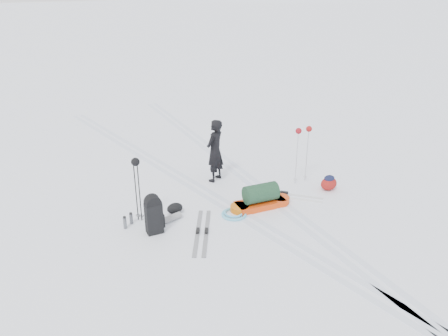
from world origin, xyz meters
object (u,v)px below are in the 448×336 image
(skier, at_px, (215,151))
(pulk_sled, at_px, (261,198))
(expedition_rucksack, at_px, (156,214))
(ski_poles_black, at_px, (136,170))

(skier, relative_size, pulk_sled, 1.06)
(skier, xyz_separation_m, expedition_rucksack, (-2.30, -1.38, -0.41))
(pulk_sled, distance_m, ski_poles_black, 2.81)
(expedition_rucksack, xyz_separation_m, ski_poles_black, (-0.10, 0.60, 0.78))
(pulk_sled, height_order, expedition_rucksack, expedition_rucksack)
(skier, bearing_deg, expedition_rucksack, 5.01)
(pulk_sled, relative_size, expedition_rucksack, 1.66)
(expedition_rucksack, height_order, ski_poles_black, ski_poles_black)
(skier, relative_size, expedition_rucksack, 1.77)
(skier, height_order, ski_poles_black, skier)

